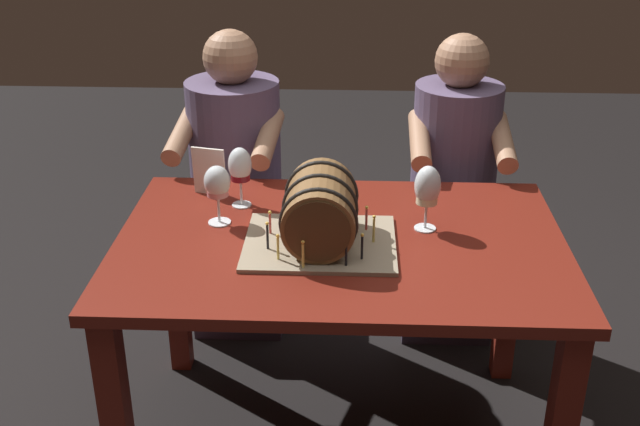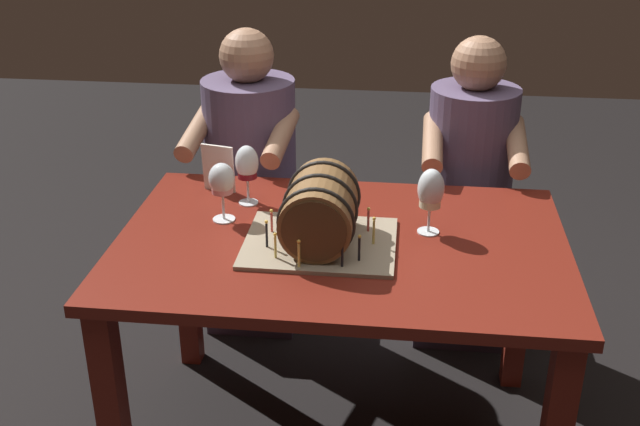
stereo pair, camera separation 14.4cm
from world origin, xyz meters
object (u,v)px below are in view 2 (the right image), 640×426
at_px(dining_table, 341,274).
at_px(menu_card, 218,168).
at_px(wine_glass_rose, 222,181).
at_px(person_seated_right, 466,208).
at_px(wine_glass_red, 247,165).
at_px(person_seated_left, 252,194).
at_px(barrel_cake, 320,213).
at_px(wine_glass_white, 431,192).

height_order(dining_table, menu_card, menu_card).
distance_m(wine_glass_rose, person_seated_right, 1.04).
relative_size(wine_glass_red, person_seated_right, 0.16).
xyz_separation_m(wine_glass_rose, wine_glass_red, (0.05, 0.13, 0.00)).
height_order(menu_card, person_seated_left, person_seated_left).
distance_m(wine_glass_red, menu_card, 0.15).
xyz_separation_m(wine_glass_red, person_seated_right, (0.72, 0.48, -0.33)).
xyz_separation_m(menu_card, person_seated_left, (0.02, 0.40, -0.26)).
xyz_separation_m(barrel_cake, person_seated_left, (-0.35, 0.74, -0.28)).
relative_size(dining_table, wine_glass_rose, 7.08).
distance_m(wine_glass_red, person_seated_left, 0.58).
distance_m(dining_table, barrel_cake, 0.22).
bearing_deg(dining_table, wine_glass_red, 145.19).
relative_size(barrel_cake, menu_card, 2.68).
bearing_deg(barrel_cake, wine_glass_red, 135.20).
height_order(barrel_cake, wine_glass_rose, barrel_cake).
bearing_deg(dining_table, person_seated_left, 120.19).
distance_m(wine_glass_rose, wine_glass_white, 0.61).
height_order(dining_table, barrel_cake, barrel_cake).
xyz_separation_m(dining_table, wine_glass_white, (0.25, 0.08, 0.24)).
xyz_separation_m(wine_glass_white, person_seated_left, (-0.66, 0.62, -0.31)).
bearing_deg(wine_glass_red, person_seated_left, 100.78).
relative_size(wine_glass_rose, person_seated_left, 0.15).
xyz_separation_m(wine_glass_white, person_seated_right, (0.16, 0.62, -0.33)).
xyz_separation_m(wine_glass_white, menu_card, (-0.68, 0.22, -0.05)).
bearing_deg(barrel_cake, menu_card, 137.58).
relative_size(barrel_cake, person_seated_right, 0.36).
distance_m(dining_table, wine_glass_white, 0.36).
bearing_deg(wine_glass_rose, person_seated_left, 93.90).
bearing_deg(person_seated_left, wine_glass_red, -79.22).
height_order(wine_glass_rose, wine_glass_red, wine_glass_red).
bearing_deg(wine_glass_white, wine_glass_rose, 178.76).
xyz_separation_m(dining_table, wine_glass_rose, (-0.37, 0.09, 0.24)).
relative_size(dining_table, wine_glass_red, 6.71).
distance_m(dining_table, person_seated_right, 0.81).
height_order(dining_table, wine_glass_white, wine_glass_white).
xyz_separation_m(barrel_cake, person_seated_right, (0.46, 0.74, -0.30)).
xyz_separation_m(person_seated_left, person_seated_right, (0.81, -0.00, -0.02)).
relative_size(wine_glass_rose, wine_glass_red, 0.95).
xyz_separation_m(dining_table, barrel_cake, (-0.06, -0.04, 0.21)).
height_order(wine_glass_white, person_seated_left, person_seated_left).
height_order(wine_glass_red, person_seated_left, person_seated_left).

